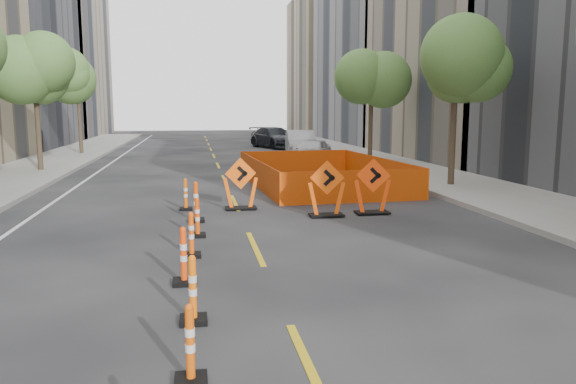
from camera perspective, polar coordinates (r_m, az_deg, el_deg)
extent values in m
plane|color=black|center=(8.57, -0.35, -12.21)|extent=(140.00, 140.00, 0.00)
cube|color=gray|center=(22.60, 17.55, 0.62)|extent=(4.00, 90.00, 0.15)
cube|color=gray|center=(65.79, -24.12, 13.90)|extent=(12.00, 20.00, 20.00)
cube|color=gray|center=(36.82, 20.90, 14.18)|extent=(12.00, 16.00, 14.00)
cube|color=gray|center=(51.94, 11.55, 16.08)|extent=(12.00, 18.00, 20.00)
cube|color=tan|center=(69.16, 5.88, 12.62)|extent=(12.00, 14.00, 16.00)
cylinder|color=#382B1E|center=(28.84, -23.98, 4.91)|extent=(0.24, 0.24, 3.15)
sphere|color=#497632|center=(28.84, -24.34, 10.81)|extent=(2.80, 2.80, 2.80)
cylinder|color=#382B1E|center=(38.60, -20.34, 5.85)|extent=(0.24, 0.24, 3.15)
sphere|color=#497632|center=(38.60, -20.57, 10.26)|extent=(2.80, 2.80, 2.80)
cylinder|color=#382B1E|center=(22.19, 16.34, 4.43)|extent=(0.24, 0.24, 3.15)
sphere|color=#497632|center=(22.19, 16.67, 12.11)|extent=(2.80, 2.80, 2.80)
cylinder|color=#382B1E|center=(31.47, 8.36, 5.80)|extent=(0.24, 0.24, 3.15)
sphere|color=#497632|center=(31.47, 8.48, 11.21)|extent=(2.80, 2.80, 2.80)
imported|color=silver|center=(30.52, 2.50, 4.14)|extent=(3.18, 4.41, 1.39)
imported|color=#B0B1B6|center=(35.59, 1.31, 4.97)|extent=(2.23, 5.12, 1.64)
imported|color=black|center=(43.18, -1.36, 5.56)|extent=(3.85, 5.84, 1.57)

